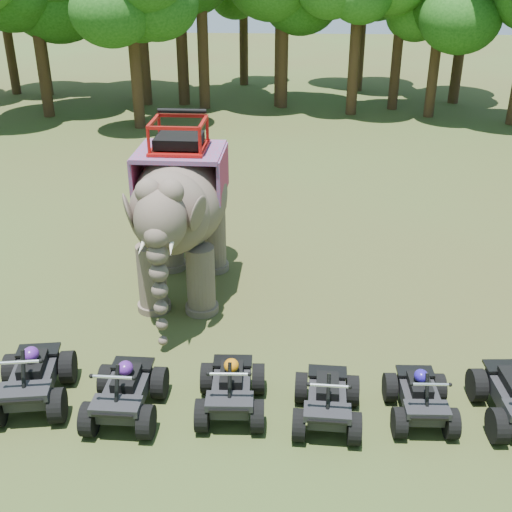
# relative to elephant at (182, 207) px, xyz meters

# --- Properties ---
(ground) EXTENTS (110.00, 110.00, 0.00)m
(ground) POSITION_rel_elephant_xyz_m (1.89, -3.14, -2.20)
(ground) COLOR #47381E
(ground) RESTS_ON ground
(elephant) EXTENTS (2.41, 5.29, 4.41)m
(elephant) POSITION_rel_elephant_xyz_m (0.00, 0.00, 0.00)
(elephant) COLOR brown
(elephant) RESTS_ON ground
(atv_0) EXTENTS (1.60, 2.02, 1.36)m
(atv_0) POSITION_rel_elephant_xyz_m (-2.19, -4.63, -1.52)
(atv_0) COLOR black
(atv_0) RESTS_ON ground
(atv_1) EXTENTS (1.31, 1.78, 1.30)m
(atv_1) POSITION_rel_elephant_xyz_m (-0.36, -4.90, -1.56)
(atv_1) COLOR black
(atv_1) RESTS_ON ground
(atv_2) EXTENTS (1.29, 1.74, 1.25)m
(atv_2) POSITION_rel_elephant_xyz_m (1.58, -4.67, -1.58)
(atv_2) COLOR black
(atv_2) RESTS_ON ground
(atv_3) EXTENTS (1.28, 1.70, 1.22)m
(atv_3) POSITION_rel_elephant_xyz_m (3.35, -4.87, -1.59)
(atv_3) COLOR black
(atv_3) RESTS_ON ground
(atv_4) EXTENTS (1.18, 1.59, 1.15)m
(atv_4) POSITION_rel_elephant_xyz_m (5.06, -4.69, -1.63)
(atv_4) COLOR black
(atv_4) RESTS_ON ground
(tree_0) EXTENTS (4.88, 4.88, 6.97)m
(tree_0) POSITION_rel_elephant_xyz_m (1.89, 20.59, 1.28)
(tree_0) COLOR #195114
(tree_0) RESTS_ON ground
(tree_1) EXTENTS (5.68, 5.68, 8.11)m
(tree_1) POSITION_rel_elephant_xyz_m (5.65, 18.93, 1.85)
(tree_1) COLOR #195114
(tree_1) RESTS_ON ground
(tree_2) EXTENTS (4.83, 4.83, 6.90)m
(tree_2) POSITION_rel_elephant_xyz_m (9.55, 18.61, 1.24)
(tree_2) COLOR #195114
(tree_2) RESTS_ON ground
(tree_31) EXTENTS (5.80, 5.80, 8.28)m
(tree_31) POSITION_rel_elephant_xyz_m (-9.73, 17.63, 1.94)
(tree_31) COLOR #195114
(tree_31) RESTS_ON ground
(tree_32) EXTENTS (5.04, 5.04, 7.21)m
(tree_32) POSITION_rel_elephant_xyz_m (-4.62, 15.68, 1.40)
(tree_32) COLOR #195114
(tree_32) RESTS_ON ground
(tree_33) EXTENTS (6.18, 6.18, 8.83)m
(tree_33) POSITION_rel_elephant_xyz_m (-2.03, 19.84, 2.21)
(tree_33) COLOR #195114
(tree_33) RESTS_ON ground
(tree_34) EXTENTS (6.13, 6.13, 8.76)m
(tree_34) POSITION_rel_elephant_xyz_m (-5.30, 20.59, 2.17)
(tree_34) COLOR #195114
(tree_34) RESTS_ON ground
(tree_35) EXTENTS (6.53, 6.53, 9.33)m
(tree_35) POSITION_rel_elephant_xyz_m (2.06, 20.33, 2.46)
(tree_35) COLOR #195114
(tree_35) RESTS_ON ground
(tree_37) EXTENTS (5.89, 5.89, 8.41)m
(tree_37) POSITION_rel_elephant_xyz_m (6.49, 24.88, 2.00)
(tree_37) COLOR #195114
(tree_37) RESTS_ON ground
(tree_38) EXTENTS (7.01, 7.01, 10.01)m
(tree_38) POSITION_rel_elephant_xyz_m (-3.27, 20.70, 2.80)
(tree_38) COLOR #195114
(tree_38) RESTS_ON ground
(tree_39) EXTENTS (5.17, 5.17, 7.39)m
(tree_39) POSITION_rel_elephant_xyz_m (6.39, 25.17, 1.49)
(tree_39) COLOR #195114
(tree_39) RESTS_ON ground
(tree_40) EXTENTS (5.19, 5.19, 7.42)m
(tree_40) POSITION_rel_elephant_xyz_m (-13.52, 22.89, 1.50)
(tree_40) COLOR #195114
(tree_40) RESTS_ON ground
(tree_41) EXTENTS (5.60, 5.60, 8.00)m
(tree_41) POSITION_rel_elephant_xyz_m (-11.54, 22.70, 1.79)
(tree_41) COLOR #195114
(tree_41) RESTS_ON ground
(tree_42) EXTENTS (6.12, 6.12, 8.74)m
(tree_42) POSITION_rel_elephant_xyz_m (11.49, 21.87, 2.17)
(tree_42) COLOR #195114
(tree_42) RESTS_ON ground
(tree_43) EXTENTS (5.01, 5.01, 7.15)m
(tree_43) POSITION_rel_elephant_xyz_m (7.93, 20.20, 1.37)
(tree_43) COLOR #195114
(tree_43) RESTS_ON ground
(tree_44) EXTENTS (5.24, 5.24, 7.48)m
(tree_44) POSITION_rel_elephant_xyz_m (-0.40, 26.32, 1.54)
(tree_44) COLOR #195114
(tree_44) RESTS_ON ground
(tree_46) EXTENTS (6.67, 6.67, 9.53)m
(tree_46) POSITION_rel_elephant_xyz_m (-6.09, 22.04, 2.56)
(tree_46) COLOR #195114
(tree_46) RESTS_ON ground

